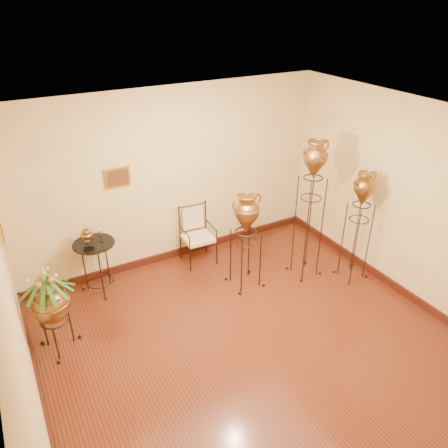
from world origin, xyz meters
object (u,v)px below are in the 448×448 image
planter_urn (50,301)px  side_table (97,266)px  amphora_tall (310,209)px  armchair (198,236)px  amphora_mid (358,226)px

planter_urn → side_table: planter_urn is taller
amphora_tall → side_table: bearing=159.7°
armchair → amphora_mid: bearing=-35.4°
planter_urn → armchair: bearing=21.4°
amphora_tall → side_table: amphora_tall is taller
amphora_mid → amphora_tall: bearing=143.8°
amphora_mid → armchair: amphora_mid is taller
amphora_tall → side_table: size_ratio=2.09×
amphora_tall → armchair: bearing=140.5°
planter_urn → side_table: 1.25m
amphora_tall → amphora_mid: (0.59, -0.43, -0.23)m
armchair → side_table: (-1.63, 0.00, -0.04)m
amphora_mid → armchair: 2.47m
planter_urn → armchair: 2.59m
amphora_tall → armchair: size_ratio=2.30×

